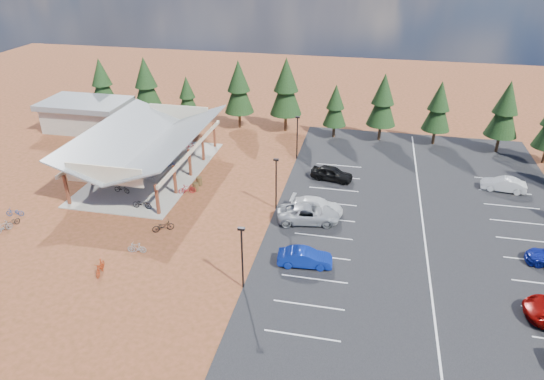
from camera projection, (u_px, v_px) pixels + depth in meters
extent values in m
plane|color=#563316|center=(219.00, 213.00, 45.24)|extent=(140.00, 140.00, 0.00)
cube|color=black|center=(422.00, 218.00, 44.42)|extent=(27.00, 44.00, 0.04)
cube|color=gray|center=(151.00, 172.00, 53.13)|extent=(10.60, 18.60, 0.10)
cube|color=brown|center=(67.00, 190.00, 45.98)|extent=(0.25, 0.25, 3.00)
cube|color=brown|center=(90.00, 171.00, 49.62)|extent=(0.25, 0.25, 3.00)
cube|color=brown|center=(111.00, 155.00, 53.27)|extent=(0.25, 0.25, 3.00)
cube|color=brown|center=(129.00, 142.00, 56.91)|extent=(0.25, 0.25, 3.00)
cube|color=brown|center=(144.00, 129.00, 60.56)|extent=(0.25, 0.25, 3.00)
cube|color=brown|center=(157.00, 199.00, 44.28)|extent=(0.25, 0.25, 3.00)
cube|color=brown|center=(175.00, 180.00, 47.93)|extent=(0.25, 0.25, 3.00)
cube|color=brown|center=(190.00, 163.00, 51.57)|extent=(0.25, 0.25, 3.00)
cube|color=brown|center=(203.00, 148.00, 55.22)|extent=(0.25, 0.25, 3.00)
cube|color=brown|center=(214.00, 135.00, 58.86)|extent=(0.25, 0.25, 3.00)
cube|color=beige|center=(105.00, 142.00, 52.65)|extent=(0.22, 18.00, 0.35)
cube|color=beige|center=(192.00, 150.00, 50.81)|extent=(0.22, 18.00, 0.35)
cube|color=slate|center=(122.00, 136.00, 51.85)|extent=(5.85, 19.40, 2.13)
cube|color=slate|center=(173.00, 140.00, 50.78)|extent=(5.85, 19.40, 2.13)
cube|color=beige|center=(104.00, 175.00, 43.55)|extent=(7.50, 0.15, 1.80)
cube|color=beige|center=(179.00, 113.00, 59.17)|extent=(7.50, 0.15, 1.80)
cube|color=#ADA593|center=(87.00, 118.00, 64.55)|extent=(10.00, 6.00, 3.20)
cube|color=slate|center=(85.00, 103.00, 63.65)|extent=(11.00, 7.00, 0.70)
cylinder|color=black|center=(242.00, 259.00, 34.48)|extent=(0.14, 0.14, 5.00)
cube|color=black|center=(241.00, 229.00, 33.31)|extent=(0.50, 0.25, 0.18)
cylinder|color=black|center=(276.00, 185.00, 44.90)|extent=(0.14, 0.14, 5.00)
cube|color=black|center=(276.00, 160.00, 43.72)|extent=(0.50, 0.25, 0.18)
cylinder|color=black|center=(297.00, 139.00, 55.31)|extent=(0.14, 0.14, 5.00)
cube|color=black|center=(298.00, 117.00, 54.14)|extent=(0.50, 0.25, 0.18)
cylinder|color=#4B361B|center=(196.00, 187.00, 49.03)|extent=(0.60, 0.60, 0.90)
cylinder|color=#4B361B|center=(199.00, 181.00, 50.19)|extent=(0.60, 0.60, 0.90)
cylinder|color=#382314|center=(106.00, 110.00, 69.04)|extent=(0.36, 0.36, 2.06)
cone|color=black|center=(102.00, 86.00, 67.43)|extent=(3.62, 3.62, 4.93)
cone|color=black|center=(100.00, 72.00, 66.48)|extent=(2.79, 2.79, 3.70)
cylinder|color=#382314|center=(150.00, 115.00, 66.92)|extent=(0.36, 0.36, 2.22)
cone|color=black|center=(147.00, 88.00, 65.18)|extent=(3.90, 3.90, 5.32)
cone|color=black|center=(145.00, 72.00, 64.16)|extent=(3.01, 3.01, 3.99)
cylinder|color=#382314|center=(189.00, 118.00, 66.80)|extent=(0.36, 0.36, 1.61)
cone|color=black|center=(187.00, 99.00, 65.54)|extent=(2.83, 2.83, 3.86)
cone|color=black|center=(186.00, 87.00, 64.80)|extent=(2.19, 2.19, 2.89)
cylinder|color=#382314|center=(240.00, 120.00, 65.32)|extent=(0.36, 0.36, 2.21)
cone|color=black|center=(239.00, 92.00, 63.59)|extent=(3.89, 3.89, 5.30)
cone|color=black|center=(238.00, 76.00, 62.57)|extent=(3.00, 3.00, 3.98)
cylinder|color=#382314|center=(286.00, 122.00, 64.17)|extent=(0.36, 0.36, 2.36)
cone|color=black|center=(286.00, 93.00, 62.32)|extent=(4.16, 4.16, 5.67)
cone|color=black|center=(286.00, 74.00, 61.23)|extent=(3.21, 3.21, 4.25)
cylinder|color=#382314|center=(334.00, 131.00, 62.22)|extent=(0.36, 0.36, 1.69)
cone|color=black|center=(335.00, 109.00, 60.90)|extent=(2.97, 2.97, 4.05)
cone|color=black|center=(336.00, 96.00, 60.12)|extent=(2.29, 2.29, 3.03)
cylinder|color=#382314|center=(379.00, 132.00, 61.29)|extent=(0.36, 0.36, 2.07)
cone|color=black|center=(382.00, 105.00, 59.67)|extent=(3.65, 3.65, 4.97)
cone|color=black|center=(384.00, 89.00, 58.71)|extent=(2.82, 2.82, 3.73)
cylinder|color=#382314|center=(434.00, 137.00, 60.05)|extent=(0.36, 0.36, 1.94)
cone|color=black|center=(438.00, 111.00, 58.53)|extent=(3.41, 3.41, 4.65)
cone|color=black|center=(440.00, 95.00, 57.64)|extent=(2.64, 2.64, 3.49)
cylinder|color=#382314|center=(498.00, 144.00, 57.80)|extent=(0.36, 0.36, 2.11)
cone|color=black|center=(504.00, 115.00, 56.14)|extent=(3.72, 3.72, 5.07)
cone|color=black|center=(508.00, 97.00, 55.17)|extent=(2.88, 2.88, 3.81)
imported|color=black|center=(122.00, 189.00, 48.48)|extent=(1.73, 0.75, 0.88)
imported|color=gray|center=(136.00, 172.00, 51.97)|extent=(1.55, 0.74, 0.90)
imported|color=navy|center=(127.00, 162.00, 54.31)|extent=(1.60, 1.01, 0.79)
imported|color=maroon|center=(146.00, 144.00, 58.85)|extent=(1.56, 0.54, 0.92)
imported|color=black|center=(142.00, 204.00, 45.62)|extent=(1.91, 0.68, 1.00)
imported|color=#9C9FA5|center=(148.00, 176.00, 50.74)|extent=(1.93, 0.88, 1.12)
imported|color=navy|center=(171.00, 165.00, 53.74)|extent=(1.64, 0.88, 0.82)
imported|color=maroon|center=(190.00, 146.00, 58.57)|extent=(1.52, 0.62, 0.89)
imported|color=black|center=(11.00, 223.00, 42.88)|extent=(0.99, 1.77, 0.88)
imported|color=gray|center=(3.00, 227.00, 42.19)|extent=(1.06, 1.61, 0.94)
imported|color=navy|center=(15.00, 212.00, 44.57)|extent=(1.71, 0.92, 0.85)
imported|color=#922408|center=(100.00, 267.00, 36.89)|extent=(0.90, 1.91, 1.11)
imported|color=black|center=(163.00, 226.00, 42.26)|extent=(1.97, 1.59, 1.00)
imported|color=#94979C|center=(137.00, 248.00, 39.34)|extent=(1.61, 0.62, 0.94)
imported|color=maroon|center=(187.00, 189.00, 48.46)|extent=(1.77, 1.16, 1.03)
imported|color=navy|center=(305.00, 258.00, 37.66)|extent=(4.38, 1.88, 1.40)
imported|color=#989BA0|center=(308.00, 214.00, 43.51)|extent=(6.02, 3.57, 1.57)
imported|color=silver|center=(317.00, 206.00, 44.99)|extent=(4.97, 2.23, 1.41)
imported|color=black|center=(332.00, 173.00, 51.08)|extent=(4.66, 2.59, 1.50)
imported|color=silver|center=(503.00, 184.00, 48.92)|extent=(4.37, 1.97, 1.39)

